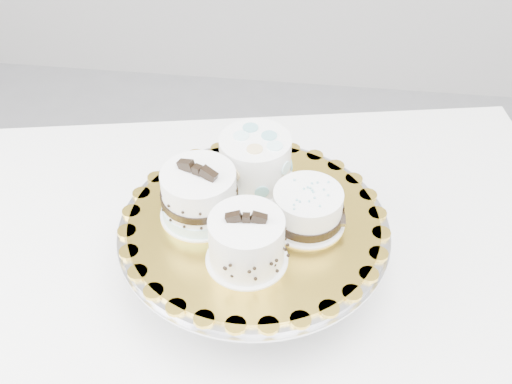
# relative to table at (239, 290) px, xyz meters

# --- Properties ---
(table) EXTENTS (1.31, 1.00, 0.75)m
(table) POSITION_rel_table_xyz_m (0.00, 0.00, 0.00)
(table) COLOR white
(table) RESTS_ON floor
(cake_stand) EXTENTS (0.41, 0.41, 0.11)m
(cake_stand) POSITION_rel_table_xyz_m (0.03, -0.03, 0.16)
(cake_stand) COLOR gray
(cake_stand) RESTS_ON table
(cake_board) EXTENTS (0.49, 0.49, 0.01)m
(cake_board) POSITION_rel_table_xyz_m (0.03, -0.03, 0.19)
(cake_board) COLOR gold
(cake_board) RESTS_ON cake_stand
(cake_swirl) EXTENTS (0.12, 0.12, 0.09)m
(cake_swirl) POSITION_rel_table_xyz_m (0.03, -0.10, 0.23)
(cake_swirl) COLOR white
(cake_swirl) RESTS_ON cake_board
(cake_banded) EXTENTS (0.14, 0.14, 0.10)m
(cake_banded) POSITION_rel_table_xyz_m (-0.05, -0.02, 0.23)
(cake_banded) COLOR white
(cake_banded) RESTS_ON cake_board
(cake_dots) EXTENTS (0.13, 0.13, 0.08)m
(cake_dots) POSITION_rel_table_xyz_m (0.02, 0.07, 0.24)
(cake_dots) COLOR white
(cake_dots) RESTS_ON cake_board
(cake_ribbon) EXTENTS (0.12, 0.11, 0.06)m
(cake_ribbon) POSITION_rel_table_xyz_m (0.11, -0.02, 0.22)
(cake_ribbon) COLOR white
(cake_ribbon) RESTS_ON cake_board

